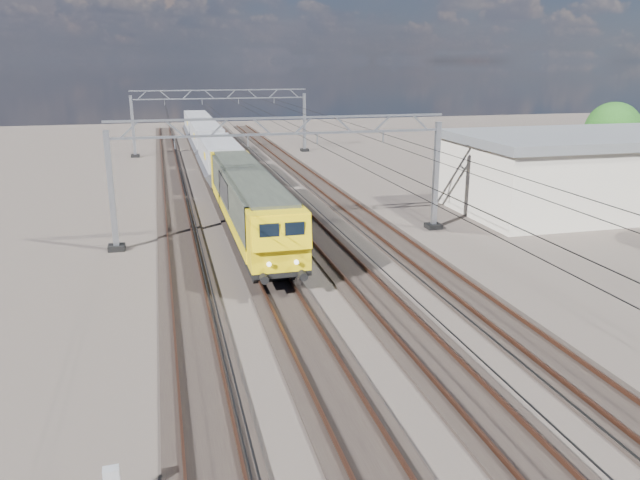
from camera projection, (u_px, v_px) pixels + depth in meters
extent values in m
plane|color=black|center=(299.00, 259.00, 33.14)|extent=(160.00, 160.00, 0.00)
cube|color=black|center=(184.00, 266.00, 31.70)|extent=(2.60, 140.00, 0.12)
cube|color=#533021|center=(170.00, 264.00, 31.48)|extent=(0.08, 140.00, 0.16)
cube|color=#533021|center=(198.00, 262.00, 31.83)|extent=(0.08, 140.00, 0.16)
cube|color=black|center=(262.00, 260.00, 32.65)|extent=(2.60, 140.00, 0.12)
cube|color=#533021|center=(248.00, 258.00, 32.43)|extent=(0.08, 140.00, 0.16)
cube|color=#533021|center=(276.00, 256.00, 32.78)|extent=(0.08, 140.00, 0.16)
cube|color=black|center=(335.00, 255.00, 33.60)|extent=(2.60, 140.00, 0.12)
cube|color=#533021|center=(323.00, 253.00, 33.39)|extent=(0.08, 140.00, 0.16)
cube|color=#533021|center=(348.00, 251.00, 33.73)|extent=(0.08, 140.00, 0.16)
cube|color=black|center=(405.00, 249.00, 34.55)|extent=(2.60, 140.00, 0.12)
cube|color=#533021|center=(393.00, 248.00, 34.34)|extent=(0.08, 140.00, 0.16)
cube|color=#533021|center=(417.00, 246.00, 34.68)|extent=(0.08, 140.00, 0.16)
cube|color=#8F939C|center=(111.00, 192.00, 33.70)|extent=(0.30, 0.30, 6.60)
cube|color=#8F939C|center=(436.00, 176.00, 38.21)|extent=(0.30, 0.30, 6.60)
cube|color=black|center=(117.00, 248.00, 34.57)|extent=(0.90, 0.90, 0.30)
cube|color=black|center=(433.00, 226.00, 39.08)|extent=(0.90, 0.90, 0.30)
cube|color=#8F939C|center=(283.00, 118.00, 34.92)|extent=(19.30, 0.18, 0.12)
cube|color=#8F939C|center=(283.00, 134.00, 35.17)|extent=(19.30, 0.18, 0.12)
cube|color=#8F939C|center=(129.00, 130.00, 33.07)|extent=(1.03, 0.10, 0.94)
cube|color=#8F939C|center=(175.00, 129.00, 33.63)|extent=(1.03, 0.10, 0.94)
cube|color=#8F939C|center=(219.00, 127.00, 34.20)|extent=(1.03, 0.10, 0.94)
cube|color=#8F939C|center=(262.00, 126.00, 34.76)|extent=(1.03, 0.10, 0.94)
cube|color=#8F939C|center=(303.00, 125.00, 35.33)|extent=(1.03, 0.10, 0.94)
cube|color=#8F939C|center=(344.00, 124.00, 35.89)|extent=(1.03, 0.10, 0.94)
cube|color=#8F939C|center=(382.00, 123.00, 36.46)|extent=(1.03, 0.10, 0.94)
cube|color=#8F939C|center=(420.00, 122.00, 37.02)|extent=(1.03, 0.10, 0.94)
cube|color=#8F939C|center=(175.00, 143.00, 33.83)|extent=(0.06, 0.06, 0.65)
cube|color=#8F939C|center=(248.00, 141.00, 34.78)|extent=(0.06, 0.06, 0.65)
cube|color=#8F939C|center=(317.00, 139.00, 35.73)|extent=(0.06, 0.06, 0.65)
cube|color=#8F939C|center=(383.00, 137.00, 36.68)|extent=(0.06, 0.06, 0.65)
cube|color=#8F939C|center=(133.00, 127.00, 67.22)|extent=(0.30, 0.30, 6.60)
cube|color=#8F939C|center=(304.00, 123.00, 71.74)|extent=(0.30, 0.30, 6.60)
cube|color=black|center=(135.00, 156.00, 68.09)|extent=(0.90, 0.90, 0.30)
cube|color=black|center=(305.00, 150.00, 72.61)|extent=(0.90, 0.90, 0.30)
cube|color=#8F939C|center=(220.00, 90.00, 68.44)|extent=(19.30, 0.18, 0.12)
cube|color=#8F939C|center=(220.00, 98.00, 68.69)|extent=(19.30, 0.18, 0.12)
cube|color=#8F939C|center=(142.00, 95.00, 66.59)|extent=(1.03, 0.10, 0.94)
cube|color=#8F939C|center=(165.00, 95.00, 67.15)|extent=(1.03, 0.10, 0.94)
cube|color=#8F939C|center=(187.00, 95.00, 67.72)|extent=(1.03, 0.10, 0.94)
cube|color=#8F939C|center=(209.00, 94.00, 68.28)|extent=(1.03, 0.10, 0.94)
cube|color=#8F939C|center=(231.00, 94.00, 68.85)|extent=(1.03, 0.10, 0.94)
cube|color=#8F939C|center=(252.00, 94.00, 69.41)|extent=(1.03, 0.10, 0.94)
cube|color=#8F939C|center=(273.00, 94.00, 69.98)|extent=(1.03, 0.10, 0.94)
cube|color=#8F939C|center=(294.00, 93.00, 70.54)|extent=(1.03, 0.10, 0.94)
cube|color=#8F939C|center=(165.00, 102.00, 67.35)|extent=(0.06, 0.06, 0.65)
cube|color=#8F939C|center=(202.00, 102.00, 68.30)|extent=(0.06, 0.06, 0.65)
cube|color=#8F939C|center=(239.00, 101.00, 69.26)|extent=(0.06, 0.06, 0.65)
cube|color=#8F939C|center=(274.00, 101.00, 70.21)|extent=(0.06, 0.06, 0.65)
cylinder|color=black|center=(173.00, 140.00, 37.64)|extent=(0.03, 140.00, 0.03)
cylinder|color=black|center=(172.00, 132.00, 37.51)|extent=(0.03, 140.00, 0.03)
cylinder|color=black|center=(239.00, 138.00, 38.60)|extent=(0.03, 140.00, 0.03)
cylinder|color=black|center=(239.00, 130.00, 38.46)|extent=(0.03, 140.00, 0.03)
cylinder|color=black|center=(302.00, 137.00, 39.55)|extent=(0.03, 140.00, 0.03)
cylinder|color=black|center=(302.00, 129.00, 39.41)|extent=(0.03, 140.00, 0.03)
cylinder|color=black|center=(362.00, 135.00, 40.50)|extent=(0.03, 140.00, 0.03)
cylinder|color=black|center=(362.00, 127.00, 40.36)|extent=(0.03, 140.00, 0.03)
cube|color=black|center=(269.00, 260.00, 30.49)|extent=(2.20, 3.60, 0.60)
cube|color=black|center=(236.00, 203.00, 42.59)|extent=(2.20, 3.60, 0.60)
cube|color=black|center=(250.00, 221.00, 36.44)|extent=(2.65, 20.00, 0.25)
cube|color=black|center=(250.00, 227.00, 36.54)|extent=(2.20, 4.50, 0.75)
cube|color=#292E26|center=(249.00, 197.00, 36.04)|extent=(2.65, 17.00, 2.60)
cube|color=#DEBD0B|center=(226.00, 215.00, 36.00)|extent=(0.04, 17.00, 0.60)
cube|color=#DEBD0B|center=(272.00, 212.00, 36.64)|extent=(0.04, 17.00, 0.60)
cube|color=black|center=(223.00, 189.00, 36.56)|extent=(0.05, 5.00, 1.40)
cube|color=black|center=(269.00, 187.00, 37.20)|extent=(0.05, 5.00, 1.40)
cube|color=#292E26|center=(248.00, 173.00, 35.66)|extent=(2.25, 18.00, 0.15)
cube|color=#DEBD0B|center=(278.00, 239.00, 27.57)|extent=(2.65, 1.80, 2.60)
cube|color=#DEBD0B|center=(282.00, 233.00, 26.55)|extent=(2.60, 0.46, 1.52)
cube|color=black|center=(269.00, 232.00, 26.29)|extent=(0.85, 0.08, 0.75)
cube|color=black|center=(295.00, 231.00, 26.56)|extent=(0.85, 0.08, 0.75)
cylinder|color=black|center=(264.00, 279.00, 26.64)|extent=(0.36, 0.50, 0.36)
cylinder|color=black|center=(303.00, 276.00, 27.04)|extent=(0.36, 0.50, 0.36)
cylinder|color=white|center=(269.00, 264.00, 26.62)|extent=(0.20, 0.08, 0.20)
cylinder|color=white|center=(296.00, 262.00, 26.91)|extent=(0.20, 0.08, 0.20)
cube|color=#DEBD0B|center=(231.00, 171.00, 44.52)|extent=(2.65, 1.80, 2.60)
cube|color=#DEBD0B|center=(229.00, 162.00, 45.26)|extent=(2.60, 0.46, 1.52)
cube|color=black|center=(221.00, 161.00, 45.20)|extent=(0.85, 0.08, 0.75)
cube|color=black|center=(236.00, 160.00, 45.46)|extent=(0.85, 0.08, 0.75)
cylinder|color=black|center=(218.00, 188.00, 45.82)|extent=(0.36, 0.50, 0.36)
cylinder|color=black|center=(241.00, 187.00, 46.22)|extent=(0.36, 0.50, 0.36)
cylinder|color=white|center=(221.00, 180.00, 45.62)|extent=(0.20, 0.08, 0.20)
cylinder|color=white|center=(238.00, 179.00, 45.90)|extent=(0.20, 0.08, 0.20)
cube|color=black|center=(226.00, 186.00, 48.84)|extent=(2.20, 2.60, 0.55)
cube|color=black|center=(215.00, 167.00, 57.22)|extent=(2.20, 2.60, 0.55)
cube|color=black|center=(220.00, 172.00, 52.93)|extent=(2.40, 13.00, 0.20)
cube|color=slate|center=(219.00, 151.00, 52.46)|extent=(2.80, 12.00, 1.80)
cube|color=#404247|center=(208.00, 166.00, 52.57)|extent=(1.48, 12.00, 1.36)
cube|color=#404247|center=(231.00, 166.00, 53.03)|extent=(1.48, 12.00, 1.36)
cube|color=#DEBD0B|center=(205.00, 156.00, 49.30)|extent=(0.04, 1.20, 0.50)
cube|color=black|center=(211.00, 159.00, 62.06)|extent=(2.20, 2.60, 0.55)
cube|color=black|center=(204.00, 147.00, 70.44)|extent=(2.20, 2.60, 0.55)
cube|color=black|center=(207.00, 149.00, 66.15)|extent=(2.40, 13.00, 0.20)
cube|color=slate|center=(206.00, 133.00, 65.68)|extent=(2.80, 12.00, 1.80)
cube|color=#404247|center=(198.00, 145.00, 65.80)|extent=(1.48, 12.00, 1.36)
cube|color=#404247|center=(216.00, 145.00, 66.25)|extent=(1.48, 12.00, 1.36)
cube|color=#DEBD0B|center=(194.00, 136.00, 62.52)|extent=(0.04, 1.20, 0.50)
cube|color=black|center=(201.00, 142.00, 75.29)|extent=(2.20, 2.60, 0.55)
cube|color=black|center=(196.00, 134.00, 83.67)|extent=(2.20, 2.60, 0.55)
cube|color=black|center=(198.00, 135.00, 79.38)|extent=(2.40, 13.00, 0.20)
cube|color=slate|center=(198.00, 121.00, 78.90)|extent=(2.80, 12.00, 1.80)
cube|color=#404247|center=(190.00, 131.00, 79.02)|extent=(1.48, 12.00, 1.36)
cube|color=#404247|center=(206.00, 131.00, 79.47)|extent=(1.48, 12.00, 1.36)
cube|color=#DEBD0B|center=(187.00, 123.00, 75.74)|extent=(0.04, 1.20, 0.50)
cube|color=#B5B9BE|center=(111.00, 477.00, 14.39)|extent=(0.38, 0.29, 0.46)
cube|color=beige|center=(589.00, 176.00, 43.30)|extent=(18.00, 10.00, 4.80)
cube|color=slate|center=(594.00, 137.00, 42.55)|extent=(18.60, 10.60, 0.60)
cylinder|color=#312516|center=(608.00, 165.00, 52.86)|extent=(0.70, 0.70, 3.28)
sphere|color=#15380F|center=(613.00, 130.00, 52.05)|extent=(4.59, 4.59, 4.59)
sphere|color=#15380F|center=(631.00, 138.00, 51.77)|extent=(3.28, 3.28, 3.28)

